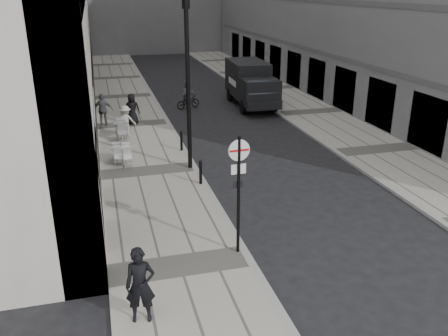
# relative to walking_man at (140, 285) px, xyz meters

# --- Properties ---
(ground) EXTENTS (120.00, 120.00, 0.00)m
(ground) POSITION_rel_walking_man_xyz_m (3.26, -0.63, -1.07)
(ground) COLOR black
(ground) RESTS_ON ground
(sidewalk) EXTENTS (4.00, 60.00, 0.12)m
(sidewalk) POSITION_rel_walking_man_xyz_m (1.26, 17.37, -1.01)
(sidewalk) COLOR #99958A
(sidewalk) RESTS_ON ground
(far_sidewalk) EXTENTS (4.00, 60.00, 0.12)m
(far_sidewalk) POSITION_rel_walking_man_xyz_m (12.26, 17.37, -1.01)
(far_sidewalk) COLOR #99958A
(far_sidewalk) RESTS_ON ground
(walking_man) EXTENTS (0.74, 0.54, 1.89)m
(walking_man) POSITION_rel_walking_man_xyz_m (0.00, 0.00, 0.00)
(walking_man) COLOR black
(walking_man) RESTS_ON sidewalk
(sign_post) EXTENTS (0.62, 0.10, 3.59)m
(sign_post) POSITION_rel_walking_man_xyz_m (3.06, 2.37, 1.35)
(sign_post) COLOR black
(sign_post) RESTS_ON sidewalk
(lamppost) EXTENTS (0.31, 0.31, 6.96)m
(lamppost) POSITION_rel_walking_man_xyz_m (3.06, 9.63, 2.93)
(lamppost) COLOR black
(lamppost) RESTS_ON sidewalk
(bollard_near) EXTENTS (0.12, 0.12, 0.93)m
(bollard_near) POSITION_rel_walking_man_xyz_m (3.11, 7.72, -0.48)
(bollard_near) COLOR black
(bollard_near) RESTS_ON sidewalk
(bollard_far) EXTENTS (0.12, 0.12, 0.90)m
(bollard_far) POSITION_rel_walking_man_xyz_m (3.11, 12.00, -0.50)
(bollard_far) COLOR black
(bollard_far) RESTS_ON sidewalk
(panel_van) EXTENTS (2.53, 6.14, 2.84)m
(panel_van) POSITION_rel_walking_man_xyz_m (9.27, 20.29, 0.53)
(panel_van) COLOR black
(panel_van) RESTS_ON ground
(cyclist) EXTENTS (1.80, 1.23, 1.84)m
(cyclist) POSITION_rel_walking_man_xyz_m (5.11, 20.63, -0.35)
(cyclist) COLOR black
(cyclist) RESTS_ON ground
(pedestrian_a) EXTENTS (1.14, 0.64, 1.83)m
(pedestrian_a) POSITION_rel_walking_man_xyz_m (-0.34, 17.38, -0.03)
(pedestrian_a) COLOR #57585C
(pedestrian_a) RESTS_ON sidewalk
(pedestrian_b) EXTENTS (1.10, 0.71, 1.61)m
(pedestrian_b) POSITION_rel_walking_man_xyz_m (0.74, 15.13, -0.14)
(pedestrian_b) COLOR #B8B4AA
(pedestrian_b) RESTS_ON sidewalk
(pedestrian_c) EXTENTS (0.93, 0.68, 1.76)m
(pedestrian_c) POSITION_rel_walking_man_xyz_m (1.26, 17.28, -0.07)
(pedestrian_c) COLOR black
(pedestrian_c) RESTS_ON sidewalk
(cafe_table_near) EXTENTS (0.79, 1.77, 1.01)m
(cafe_table_near) POSITION_rel_walking_man_xyz_m (0.46, 14.51, -0.44)
(cafe_table_near) COLOR #AEAEB0
(cafe_table_near) RESTS_ON sidewalk
(cafe_table_mid) EXTENTS (0.65, 1.47, 0.84)m
(cafe_table_mid) POSITION_rel_walking_man_xyz_m (0.06, 11.05, -0.52)
(cafe_table_mid) COLOR silver
(cafe_table_mid) RESTS_ON sidewalk
(cafe_table_far) EXTENTS (0.67, 1.52, 0.87)m
(cafe_table_far) POSITION_rel_walking_man_xyz_m (0.46, 10.85, -0.51)
(cafe_table_far) COLOR silver
(cafe_table_far) RESTS_ON sidewalk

